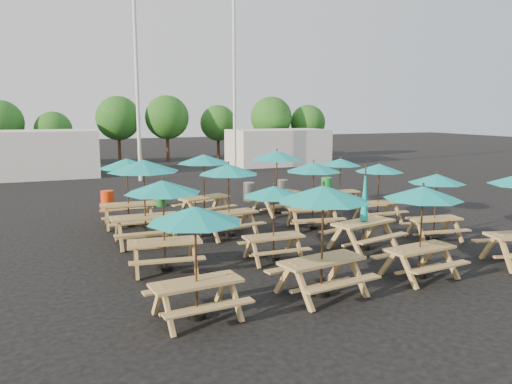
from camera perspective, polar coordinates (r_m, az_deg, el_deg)
name	(u,v)px	position (r m, az deg, el deg)	size (l,w,h in m)	color
ground	(273,231)	(16.67, 1.98, -4.50)	(120.00, 120.00, 0.00)	black
picnic_unit_0	(195,222)	(9.43, -6.96, -3.43)	(2.00, 2.00, 2.23)	#A57B49
picnic_unit_1	(163,193)	(12.43, -10.58, -0.11)	(2.11, 2.11, 2.31)	#A57B49
picnic_unit_2	(144,171)	(15.06, -12.72, 2.30)	(2.12, 2.12, 2.57)	#A57B49
picnic_unit_3	(127,168)	(17.60, -14.56, 2.69)	(2.06, 2.06, 2.39)	#A57B49
picnic_unit_4	(323,201)	(10.61, 7.68, -1.02)	(2.29, 2.29, 2.44)	#A57B49
picnic_unit_5	(274,196)	(13.11, 2.05, -0.50)	(1.71, 1.71, 2.04)	#A57B49
picnic_unit_6	(229,174)	(15.70, -3.16, 2.05)	(2.22, 2.22, 2.34)	#A57B49
picnic_unit_7	(204,163)	(18.48, -5.99, 3.29)	(2.48, 2.48, 2.41)	#A57B49
picnic_unit_8	(423,199)	(12.35, 18.52, -0.77)	(2.03, 2.03, 2.24)	#A57B49
picnic_unit_9	(364,215)	(14.63, 12.24, -2.58)	(2.29, 2.11, 2.48)	#A57B49
picnic_unit_10	(314,172)	(16.79, 6.60, 2.34)	(2.18, 2.18, 2.29)	#A57B49
picnic_unit_11	(277,160)	(19.25, 2.40, 3.72)	(2.55, 2.55, 2.47)	#A57B49
picnic_unit_13	(437,183)	(16.21, 19.94, 0.96)	(1.95, 1.95, 2.08)	#A57B49
picnic_unit_14	(379,172)	(18.41, 13.90, 2.26)	(1.79, 1.79, 2.12)	#A57B49
picnic_unit_15	(340,165)	(20.71, 9.63, 3.02)	(1.74, 1.74, 2.06)	#A57B49
waste_bin_0	(108,201)	(20.74, -16.61, -0.99)	(0.51, 0.51, 0.83)	#EC390D
waste_bin_1	(160,196)	(21.34, -10.91, -0.49)	(0.51, 0.51, 0.83)	#188930
waste_bin_2	(249,192)	(22.14, -0.82, 0.03)	(0.51, 0.51, 0.83)	gray
waste_bin_3	(282,189)	(23.02, 3.01, 0.37)	(0.51, 0.51, 0.83)	gray
waste_bin_4	(327,186)	(24.05, 8.07, 0.68)	(0.51, 0.51, 0.83)	#188930
mast_0	(137,74)	(29.19, -13.49, 13.01)	(0.20, 0.20, 12.00)	silver
mast_1	(234,79)	(32.78, -2.50, 12.81)	(0.20, 0.20, 12.00)	silver
event_tent_0	(27,154)	(32.86, -24.72, 3.94)	(8.00, 4.00, 2.80)	silver
event_tent_1	(278,147)	(37.31, 2.49, 5.16)	(7.00, 4.00, 2.60)	silver
tree_1	(0,123)	(38.76, -27.19, 7.05)	(3.11, 3.11, 4.72)	#382314
tree_2	(53,130)	(38.41, -22.14, 6.58)	(2.59, 2.59, 3.93)	#382314
tree_3	(118,118)	(39.76, -15.48, 8.12)	(3.36, 3.36, 5.09)	#382314
tree_4	(167,117)	(39.93, -10.14, 8.39)	(3.41, 3.41, 5.17)	#382314
tree_5	(218,123)	(41.49, -4.35, 7.86)	(2.94, 2.94, 4.45)	#382314
tree_6	(271,118)	(41.28, 1.78, 8.51)	(3.38, 3.38, 5.13)	#382314
tree_7	(308,122)	(42.81, 5.94, 7.91)	(2.95, 2.95, 4.48)	#382314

